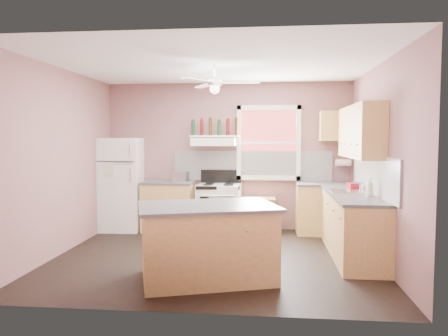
# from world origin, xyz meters

# --- Properties ---
(floor) EXTENTS (4.50, 4.50, 0.00)m
(floor) POSITION_xyz_m (0.00, 0.00, 0.00)
(floor) COLOR black
(floor) RESTS_ON ground
(ceiling) EXTENTS (4.50, 4.50, 0.00)m
(ceiling) POSITION_xyz_m (0.00, 0.00, 2.70)
(ceiling) COLOR white
(ceiling) RESTS_ON ground
(wall_back) EXTENTS (4.50, 0.05, 2.70)m
(wall_back) POSITION_xyz_m (0.00, 2.02, 1.35)
(wall_back) COLOR #845958
(wall_back) RESTS_ON ground
(wall_right) EXTENTS (0.05, 4.00, 2.70)m
(wall_right) POSITION_xyz_m (2.27, 0.00, 1.35)
(wall_right) COLOR #845958
(wall_right) RESTS_ON ground
(wall_left) EXTENTS (0.05, 4.00, 2.70)m
(wall_left) POSITION_xyz_m (-2.27, 0.00, 1.35)
(wall_left) COLOR #845958
(wall_left) RESTS_ON ground
(backsplash_back) EXTENTS (2.90, 0.03, 0.55)m
(backsplash_back) POSITION_xyz_m (0.45, 1.99, 1.18)
(backsplash_back) COLOR white
(backsplash_back) RESTS_ON wall_back
(backsplash_right) EXTENTS (0.03, 2.60, 0.55)m
(backsplash_right) POSITION_xyz_m (2.23, 0.30, 1.18)
(backsplash_right) COLOR white
(backsplash_right) RESTS_ON wall_right
(window_view) EXTENTS (1.00, 0.02, 1.20)m
(window_view) POSITION_xyz_m (0.75, 1.98, 1.60)
(window_view) COLOR maroon
(window_view) RESTS_ON wall_back
(window_frame) EXTENTS (1.16, 0.07, 1.36)m
(window_frame) POSITION_xyz_m (0.75, 1.96, 1.60)
(window_frame) COLOR white
(window_frame) RESTS_ON wall_back
(refrigerator) EXTENTS (0.76, 0.74, 1.69)m
(refrigerator) POSITION_xyz_m (-1.93, 1.66, 0.84)
(refrigerator) COLOR white
(refrigerator) RESTS_ON floor
(base_cabinet_left) EXTENTS (0.90, 0.60, 0.86)m
(base_cabinet_left) POSITION_xyz_m (-1.06, 1.70, 0.43)
(base_cabinet_left) COLOR #B08549
(base_cabinet_left) RESTS_ON floor
(counter_left) EXTENTS (0.92, 0.62, 0.04)m
(counter_left) POSITION_xyz_m (-1.06, 1.70, 0.88)
(counter_left) COLOR #464649
(counter_left) RESTS_ON base_cabinet_left
(toaster) EXTENTS (0.31, 0.21, 0.18)m
(toaster) POSITION_xyz_m (-0.84, 1.70, 0.99)
(toaster) COLOR silver
(toaster) RESTS_ON counter_left
(stove) EXTENTS (0.78, 0.67, 0.86)m
(stove) POSITION_xyz_m (-0.12, 1.65, 0.43)
(stove) COLOR white
(stove) RESTS_ON floor
(range_hood) EXTENTS (0.78, 0.50, 0.14)m
(range_hood) POSITION_xyz_m (-0.23, 1.75, 1.62)
(range_hood) COLOR white
(range_hood) RESTS_ON wall_back
(bottle_shelf) EXTENTS (0.90, 0.26, 0.03)m
(bottle_shelf) POSITION_xyz_m (-0.23, 1.87, 1.72)
(bottle_shelf) COLOR white
(bottle_shelf) RESTS_ON range_hood
(cart) EXTENTS (0.62, 0.42, 0.62)m
(cart) POSITION_xyz_m (0.56, 1.75, 0.31)
(cart) COLOR #B08549
(cart) RESTS_ON floor
(base_cabinet_corner) EXTENTS (1.00, 0.60, 0.86)m
(base_cabinet_corner) POSITION_xyz_m (1.75, 1.70, 0.43)
(base_cabinet_corner) COLOR #B08549
(base_cabinet_corner) RESTS_ON floor
(base_cabinet_right) EXTENTS (0.60, 2.20, 0.86)m
(base_cabinet_right) POSITION_xyz_m (1.95, 0.30, 0.43)
(base_cabinet_right) COLOR #B08549
(base_cabinet_right) RESTS_ON floor
(counter_corner) EXTENTS (1.02, 0.62, 0.04)m
(counter_corner) POSITION_xyz_m (1.75, 1.70, 0.88)
(counter_corner) COLOR #464649
(counter_corner) RESTS_ON base_cabinet_corner
(counter_right) EXTENTS (0.62, 2.22, 0.04)m
(counter_right) POSITION_xyz_m (1.94, 0.30, 0.88)
(counter_right) COLOR #464649
(counter_right) RESTS_ON base_cabinet_right
(sink) EXTENTS (0.55, 0.45, 0.03)m
(sink) POSITION_xyz_m (1.94, 0.50, 0.90)
(sink) COLOR silver
(sink) RESTS_ON counter_right
(faucet) EXTENTS (0.03, 0.03, 0.14)m
(faucet) POSITION_xyz_m (2.10, 0.50, 0.97)
(faucet) COLOR silver
(faucet) RESTS_ON sink
(upper_cabinet_right) EXTENTS (0.33, 1.80, 0.76)m
(upper_cabinet_right) POSITION_xyz_m (2.08, 0.50, 1.78)
(upper_cabinet_right) COLOR #B08549
(upper_cabinet_right) RESTS_ON wall_right
(upper_cabinet_corner) EXTENTS (0.60, 0.33, 0.52)m
(upper_cabinet_corner) POSITION_xyz_m (1.95, 1.83, 1.90)
(upper_cabinet_corner) COLOR #B08549
(upper_cabinet_corner) RESTS_ON wall_back
(paper_towel) EXTENTS (0.26, 0.12, 0.12)m
(paper_towel) POSITION_xyz_m (2.07, 1.86, 1.25)
(paper_towel) COLOR white
(paper_towel) RESTS_ON wall_back
(island) EXTENTS (1.73, 1.37, 0.86)m
(island) POSITION_xyz_m (0.03, -0.97, 0.43)
(island) COLOR #B08549
(island) RESTS_ON floor
(island_top) EXTENTS (1.85, 1.49, 0.04)m
(island_top) POSITION_xyz_m (0.03, -0.97, 0.88)
(island_top) COLOR #464649
(island_top) RESTS_ON island
(ceiling_fan_hub) EXTENTS (0.20, 0.20, 0.08)m
(ceiling_fan_hub) POSITION_xyz_m (0.00, 0.00, 2.45)
(ceiling_fan_hub) COLOR white
(ceiling_fan_hub) RESTS_ON ceiling
(soap_bottle) EXTENTS (0.12, 0.12, 0.26)m
(soap_bottle) POSITION_xyz_m (2.12, -0.02, 1.03)
(soap_bottle) COLOR silver
(soap_bottle) RESTS_ON counter_right
(red_caddy) EXTENTS (0.21, 0.18, 0.10)m
(red_caddy) POSITION_xyz_m (2.06, 0.84, 0.95)
(red_caddy) COLOR #AC0E19
(red_caddy) RESTS_ON counter_right
(wine_bottles) EXTENTS (0.86, 0.06, 0.31)m
(wine_bottles) POSITION_xyz_m (-0.22, 1.87, 1.88)
(wine_bottles) COLOR #143819
(wine_bottles) RESTS_ON bottle_shelf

